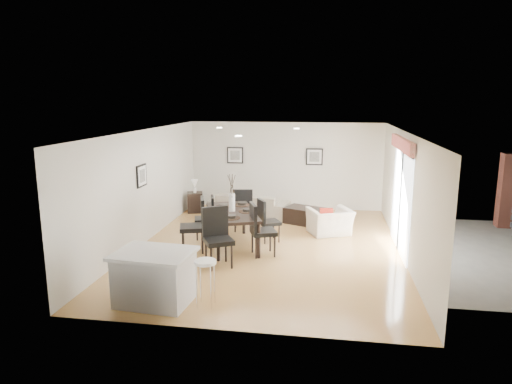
% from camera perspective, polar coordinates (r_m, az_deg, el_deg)
% --- Properties ---
extents(ground, '(8.00, 8.00, 0.00)m').
position_cam_1_polar(ground, '(10.78, 1.57, -6.87)').
color(ground, '#B38D49').
rests_on(ground, ground).
extents(wall_back, '(6.00, 0.04, 2.70)m').
position_cam_1_polar(wall_back, '(14.35, 3.68, 3.31)').
color(wall_back, silver).
rests_on(wall_back, ground).
extents(wall_front, '(6.00, 0.04, 2.70)m').
position_cam_1_polar(wall_front, '(6.61, -2.90, -6.63)').
color(wall_front, silver).
rests_on(wall_front, ground).
extents(wall_left, '(0.04, 8.00, 2.70)m').
position_cam_1_polar(wall_left, '(11.21, -13.77, 0.65)').
color(wall_left, silver).
rests_on(wall_left, ground).
extents(wall_right, '(0.04, 8.00, 2.70)m').
position_cam_1_polar(wall_right, '(10.49, 18.09, -0.34)').
color(wall_right, silver).
rests_on(wall_right, ground).
extents(ceiling, '(6.00, 8.00, 0.02)m').
position_cam_1_polar(ceiling, '(10.25, 1.66, 7.60)').
color(ceiling, white).
rests_on(ceiling, wall_back).
extents(sofa, '(2.44, 1.27, 0.68)m').
position_cam_1_polar(sofa, '(13.43, -0.86, -1.63)').
color(sofa, gray).
rests_on(sofa, ground).
extents(armchair, '(1.28, 1.21, 0.66)m').
position_cam_1_polar(armchair, '(11.82, 9.21, -3.68)').
color(armchair, silver).
rests_on(armchair, ground).
extents(dining_table, '(1.66, 2.26, 0.85)m').
position_cam_1_polar(dining_table, '(10.65, -3.01, -2.85)').
color(dining_table, black).
rests_on(dining_table, ground).
extents(dining_chair_wnear, '(0.69, 0.69, 1.23)m').
position_cam_1_polar(dining_chair_wnear, '(10.39, -7.39, -3.71)').
color(dining_chair_wnear, black).
rests_on(dining_chair_wnear, ground).
extents(dining_chair_wfar, '(0.59, 0.59, 1.06)m').
position_cam_1_polar(dining_chair_wfar, '(11.36, -6.02, -2.85)').
color(dining_chair_wfar, black).
rests_on(dining_chair_wfar, ground).
extents(dining_chair_enear, '(0.68, 0.68, 1.18)m').
position_cam_1_polar(dining_chair_enear, '(10.04, 0.37, -4.35)').
color(dining_chair_enear, black).
rests_on(dining_chair_enear, ground).
extents(dining_chair_efar, '(0.64, 0.64, 1.05)m').
position_cam_1_polar(dining_chair_efar, '(11.02, 1.24, -3.29)').
color(dining_chair_efar, black).
rests_on(dining_chair_efar, ground).
extents(dining_chair_head, '(0.75, 0.75, 1.22)m').
position_cam_1_polar(dining_chair_head, '(9.50, -4.89, -5.16)').
color(dining_chair_head, black).
rests_on(dining_chair_head, ground).
extents(dining_chair_foot, '(0.59, 0.59, 1.14)m').
position_cam_1_polar(dining_chair_foot, '(11.87, -1.67, -1.94)').
color(dining_chair_foot, black).
rests_on(dining_chair_foot, ground).
extents(vase, '(1.06, 1.67, 0.88)m').
position_cam_1_polar(vase, '(10.55, -3.03, -0.64)').
color(vase, white).
rests_on(vase, dining_table).
extents(coffee_table, '(1.30, 1.07, 0.45)m').
position_cam_1_polar(coffee_table, '(12.74, 6.27, -2.97)').
color(coffee_table, black).
rests_on(coffee_table, ground).
extents(side_table, '(0.57, 0.57, 0.61)m').
position_cam_1_polar(side_table, '(14.06, -7.61, -1.28)').
color(side_table, black).
rests_on(side_table, ground).
extents(table_lamp, '(0.21, 0.21, 0.39)m').
position_cam_1_polar(table_lamp, '(13.94, -7.67, 0.96)').
color(table_lamp, white).
rests_on(table_lamp, side_table).
extents(cushion, '(0.34, 0.16, 0.32)m').
position_cam_1_polar(cushion, '(11.68, 8.78, -2.80)').
color(cushion, '#AC2516').
rests_on(cushion, armchair).
extents(kitchen_island, '(1.37, 1.10, 0.90)m').
position_cam_1_polar(kitchen_island, '(8.04, -12.54, -10.31)').
color(kitchen_island, '#B8B8BB').
rests_on(kitchen_island, ground).
extents(bar_stool, '(0.36, 0.36, 0.80)m').
position_cam_1_polar(bar_stool, '(7.68, -6.35, -9.29)').
color(bar_stool, white).
rests_on(bar_stool, ground).
extents(framed_print_back_left, '(0.52, 0.04, 0.52)m').
position_cam_1_polar(framed_print_back_left, '(14.52, -2.63, 4.61)').
color(framed_print_back_left, black).
rests_on(framed_print_back_left, wall_back).
extents(framed_print_back_right, '(0.52, 0.04, 0.52)m').
position_cam_1_polar(framed_print_back_right, '(14.23, 7.31, 4.39)').
color(framed_print_back_right, black).
rests_on(framed_print_back_right, wall_back).
extents(framed_print_left_wall, '(0.04, 0.52, 0.52)m').
position_cam_1_polar(framed_print_left_wall, '(10.97, -14.10, 1.99)').
color(framed_print_left_wall, black).
rests_on(framed_print_left_wall, wall_left).
extents(sliding_door, '(0.12, 2.70, 2.57)m').
position_cam_1_polar(sliding_door, '(10.72, 17.72, 1.65)').
color(sliding_door, white).
rests_on(sliding_door, wall_right).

